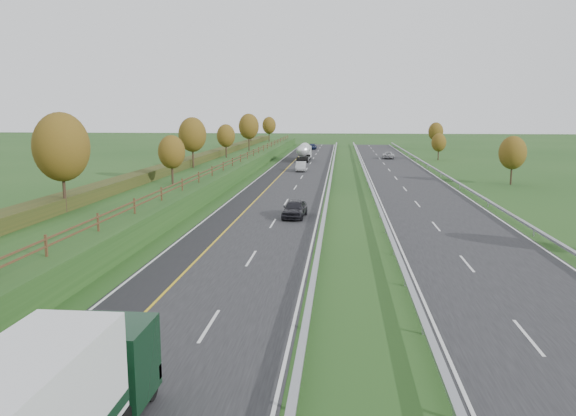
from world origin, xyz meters
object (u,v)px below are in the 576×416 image
object	(u,v)px
road_tanker	(304,152)
car_small_far	(312,147)
car_silver_mid	(301,166)
car_dark_near	(295,209)
car_oncoming	(388,155)

from	to	relation	value
road_tanker	car_small_far	xyz separation A→B (m)	(-0.17, 35.45, -1.10)
car_silver_mid	car_small_far	distance (m)	56.05
road_tanker	car_small_far	distance (m)	35.47
car_dark_near	car_small_far	bearing A→B (deg)	96.30
car_silver_mid	car_small_far	bearing A→B (deg)	89.24
car_dark_near	car_oncoming	size ratio (longest dim) A/B	0.93
car_silver_mid	car_small_far	world-z (taller)	car_silver_mid
car_small_far	car_oncoming	xyz separation A→B (m)	(17.58, -28.37, -0.00)
road_tanker	car_small_far	world-z (taller)	road_tanker
car_dark_near	car_small_far	distance (m)	97.89
car_small_far	car_silver_mid	bearing A→B (deg)	-86.09
road_tanker	car_silver_mid	bearing A→B (deg)	-87.64
road_tanker	car_oncoming	size ratio (longest dim) A/B	2.16
car_dark_near	car_small_far	world-z (taller)	car_dark_near
car_dark_near	car_small_far	xyz separation A→B (m)	(-3.45, 97.83, -0.09)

